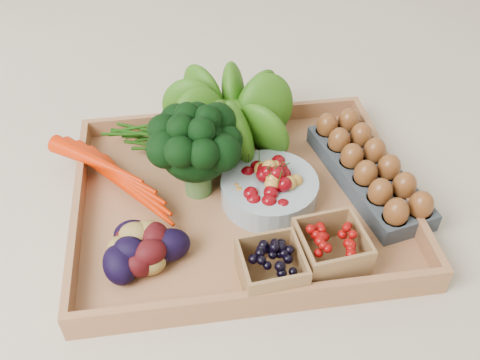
{
  "coord_description": "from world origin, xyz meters",
  "views": [
    {
      "loc": [
        -0.09,
        -0.65,
        0.66
      ],
      "look_at": [
        0.0,
        0.0,
        0.06
      ],
      "focal_mm": 40.0,
      "sensor_mm": 36.0,
      "label": 1
    }
  ],
  "objects": [
    {
      "name": "potatoes",
      "position": [
        -0.16,
        -0.11,
        0.05
      ],
      "size": [
        0.14,
        0.14,
        0.08
      ],
      "primitive_type": null,
      "color": "#37080B",
      "rests_on": "tray"
    },
    {
      "name": "punnet_raspberry",
      "position": [
        0.11,
        -0.16,
        0.05
      ],
      "size": [
        0.11,
        0.11,
        0.07
      ],
      "primitive_type": "cube",
      "rotation": [
        0.0,
        0.0,
        0.11
      ],
      "color": "#7A0605",
      "rests_on": "tray"
    },
    {
      "name": "carrots",
      "position": [
        -0.2,
        0.06,
        0.04
      ],
      "size": [
        0.22,
        0.16,
        0.05
      ],
      "primitive_type": null,
      "color": "red",
      "rests_on": "tray"
    },
    {
      "name": "ground",
      "position": [
        0.0,
        0.0,
        0.0
      ],
      "size": [
        4.0,
        4.0,
        0.0
      ],
      "primitive_type": "plane",
      "color": "beige",
      "rests_on": "ground"
    },
    {
      "name": "punnet_blackberry",
      "position": [
        0.02,
        -0.18,
        0.05
      ],
      "size": [
        0.1,
        0.1,
        0.06
      ],
      "primitive_type": "cube",
      "rotation": [
        0.0,
        0.0,
        0.08
      ],
      "color": "black",
      "rests_on": "tray"
    },
    {
      "name": "tray",
      "position": [
        0.0,
        0.0,
        0.01
      ],
      "size": [
        0.55,
        0.45,
        0.01
      ],
      "primitive_type": "cube",
      "color": "#AE7349",
      "rests_on": "ground"
    },
    {
      "name": "egg_carton",
      "position": [
        0.23,
        0.01,
        0.03
      ],
      "size": [
        0.15,
        0.3,
        0.03
      ],
      "primitive_type": "cube",
      "rotation": [
        0.0,
        0.0,
        0.2
      ],
      "color": "#3A414A",
      "rests_on": "tray"
    },
    {
      "name": "broccoli",
      "position": [
        -0.07,
        0.03,
        0.08
      ],
      "size": [
        0.16,
        0.16,
        0.12
      ],
      "primitive_type": null,
      "color": "black",
      "rests_on": "tray"
    },
    {
      "name": "cherry_bowl",
      "position": [
        0.05,
        -0.01,
        0.04
      ],
      "size": [
        0.16,
        0.16,
        0.04
      ],
      "primitive_type": "cylinder",
      "color": "#8C9EA5",
      "rests_on": "tray"
    },
    {
      "name": "lettuce",
      "position": [
        0.0,
        0.15,
        0.1
      ],
      "size": [
        0.16,
        0.16,
        0.16
      ],
      "primitive_type": "sphere",
      "color": "#20560D",
      "rests_on": "tray"
    }
  ]
}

